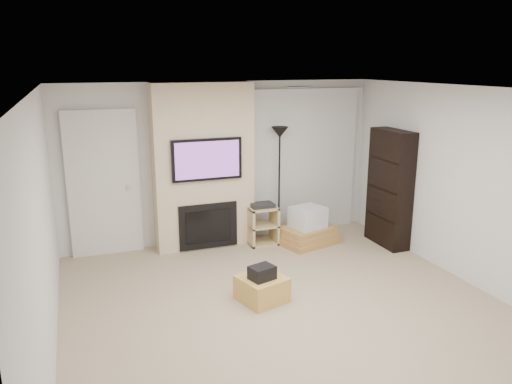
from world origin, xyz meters
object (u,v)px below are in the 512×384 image
object	(u,v)px
av_stand	(262,222)
bookshelf	(390,188)
ottoman	(262,289)
box_stack	(307,229)
floor_lamp	(280,151)

from	to	relation	value
av_stand	bookshelf	distance (m)	2.04
ottoman	box_stack	world-z (taller)	box_stack
ottoman	box_stack	bearing A→B (deg)	49.12
ottoman	floor_lamp	world-z (taller)	floor_lamp
floor_lamp	bookshelf	bearing A→B (deg)	-31.29
ottoman	av_stand	xyz separation A→B (m)	(0.70, 1.82, 0.20)
av_stand	box_stack	size ratio (longest dim) A/B	0.65
av_stand	bookshelf	bearing A→B (deg)	-20.56
ottoman	floor_lamp	xyz separation A→B (m)	(1.07, 2.02, 1.27)
av_stand	bookshelf	world-z (taller)	bookshelf
ottoman	floor_lamp	bearing A→B (deg)	62.15
floor_lamp	av_stand	xyz separation A→B (m)	(-0.37, -0.20, -1.08)
av_stand	box_stack	bearing A→B (deg)	-18.34
floor_lamp	ottoman	bearing A→B (deg)	-117.85
floor_lamp	av_stand	distance (m)	1.15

